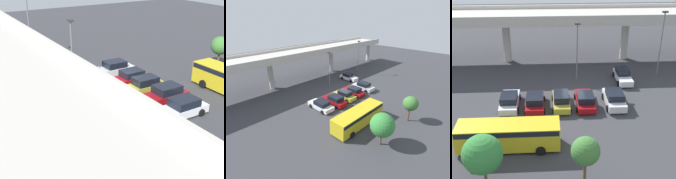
% 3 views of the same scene
% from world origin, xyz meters
% --- Properties ---
extents(ground_plane, '(113.30, 113.30, 0.00)m').
position_xyz_m(ground_plane, '(0.00, 0.00, 0.00)').
color(ground_plane, '#38383D').
extents(highway_overpass, '(54.01, 7.65, 7.56)m').
position_xyz_m(highway_overpass, '(0.00, 12.91, 6.33)').
color(highway_overpass, '#BCB7AD').
rests_on(highway_overpass, ground_plane).
extents(parked_car_0, '(2.20, 4.84, 1.57)m').
position_xyz_m(parked_car_0, '(-7.21, -1.38, 0.73)').
color(parked_car_0, silver).
rests_on(parked_car_0, ground_plane).
extents(parked_car_1, '(2.21, 4.72, 1.69)m').
position_xyz_m(parked_car_1, '(-4.38, -1.85, 0.78)').
color(parked_car_1, maroon).
rests_on(parked_car_1, ground_plane).
extents(parked_car_2, '(2.04, 4.60, 1.64)m').
position_xyz_m(parked_car_2, '(-1.50, -1.60, 0.76)').
color(parked_car_2, gold).
rests_on(parked_car_2, ground_plane).
extents(parked_car_3, '(2.19, 4.83, 1.54)m').
position_xyz_m(parked_car_3, '(1.16, -1.60, 0.71)').
color(parked_car_3, maroon).
rests_on(parked_car_3, ground_plane).
extents(parked_car_4, '(2.23, 4.65, 1.68)m').
position_xyz_m(parked_car_4, '(4.44, -1.63, 0.79)').
color(parked_car_4, silver).
rests_on(parked_car_4, ground_plane).
extents(parked_car_5, '(1.98, 4.61, 1.64)m').
position_xyz_m(parked_car_5, '(6.84, 4.65, 0.75)').
color(parked_car_5, silver).
rests_on(parked_car_5, ground_plane).
extents(shuttle_bus, '(9.02, 2.77, 2.45)m').
position_xyz_m(shuttle_bus, '(-6.50, -8.84, 1.47)').
color(shuttle_bus, gold).
rests_on(shuttle_bus, ground_plane).
extents(lamp_post_near_aisle, '(0.70, 0.35, 7.65)m').
position_xyz_m(lamp_post_near_aisle, '(0.85, 5.09, 4.50)').
color(lamp_post_near_aisle, slate).
rests_on(lamp_post_near_aisle, ground_plane).
extents(lamp_post_mid_lot, '(0.70, 0.35, 8.80)m').
position_xyz_m(lamp_post_mid_lot, '(11.70, 5.70, 5.10)').
color(lamp_post_mid_lot, slate).
rests_on(lamp_post_mid_lot, ground_plane).
extents(tree_front_left, '(3.00, 3.00, 4.38)m').
position_xyz_m(tree_front_left, '(-7.83, -13.43, 2.87)').
color(tree_front_left, brown).
rests_on(tree_front_left, ground_plane).
extents(tree_front_centre, '(2.21, 2.21, 4.05)m').
position_xyz_m(tree_front_centre, '(-0.30, -13.60, 2.93)').
color(tree_front_centre, brown).
rests_on(tree_front_centre, ground_plane).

